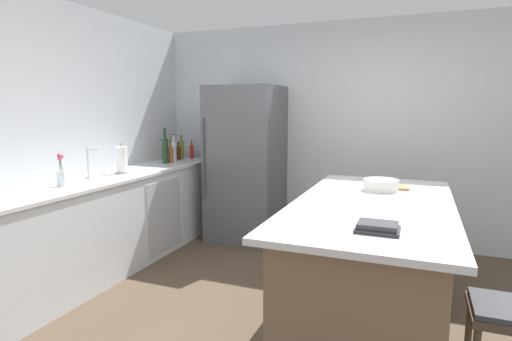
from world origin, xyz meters
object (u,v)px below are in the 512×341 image
hot_sauce_bottle (192,151)px  syrup_bottle (178,153)px  cookbook_stack (378,227)px  flower_vase (61,175)px  soda_bottle (174,150)px  sink_faucet (89,162)px  refrigerator (246,164)px  olive_oil_bottle (182,149)px  cutting_board (389,187)px  vinegar_bottle (171,154)px  mixing_bowl (381,185)px  kitchen_island (370,263)px  paper_towel_roll (122,160)px  wine_bottle (165,150)px  whiskey_bottle (172,150)px  bar_stool (507,327)px

hot_sauce_bottle → syrup_bottle: hot_sauce_bottle is taller
cookbook_stack → flower_vase: bearing=173.3°
soda_bottle → sink_faucet: bearing=-91.6°
refrigerator → olive_oil_bottle: refrigerator is taller
soda_bottle → cutting_board: (2.62, -0.75, -0.14)m
vinegar_bottle → mixing_bowl: size_ratio=0.96×
olive_oil_bottle → mixing_bowl: 2.89m
kitchen_island → refrigerator: refrigerator is taller
refrigerator → hot_sauce_bottle: (-0.86, 0.18, 0.10)m
refrigerator → flower_vase: size_ratio=6.57×
flower_vase → cutting_board: bearing=21.3°
kitchen_island → cookbook_stack: size_ratio=9.31×
paper_towel_roll → vinegar_bottle: 0.89m
refrigerator → wine_bottle: (-0.89, -0.39, 0.17)m
whiskey_bottle → cookbook_stack: bearing=-38.3°
flower_vase → hot_sauce_bottle: 2.14m
flower_vase → vinegar_bottle: flower_vase is taller
hot_sauce_bottle → olive_oil_bottle: 0.14m
flower_vase → whiskey_bottle: 1.84m
bar_stool → paper_towel_roll: bearing=161.2°
paper_towel_roll → whiskey_bottle: size_ratio=1.00×
kitchen_island → soda_bottle: soda_bottle is taller
bar_stool → soda_bottle: size_ratio=1.86×
vinegar_bottle → bar_stool: bearing=-31.5°
paper_towel_roll → cutting_board: 2.62m
soda_bottle → paper_towel_roll: bearing=-88.8°
vinegar_bottle → paper_towel_roll: bearing=-90.3°
whiskey_bottle → soda_bottle: bearing=-47.7°
refrigerator → cutting_board: refrigerator is taller
vinegar_bottle → wine_bottle: (-0.02, -0.08, 0.06)m
bar_stool → mixing_bowl: size_ratio=2.27×
bar_stool → vinegar_bottle: 3.87m
whiskey_bottle → paper_towel_roll: bearing=-85.0°
refrigerator → sink_faucet: size_ratio=6.19×
mixing_bowl → flower_vase: bearing=-161.2°
whiskey_bottle → cutting_board: bearing=-17.1°
refrigerator → cutting_board: (1.73, -0.95, 0.01)m
olive_oil_bottle → bar_stool: bearing=-35.4°
hot_sauce_bottle → soda_bottle: size_ratio=0.71×
bar_stool → olive_oil_bottle: (-3.37, 2.39, 0.55)m
wine_bottle → cookbook_stack: (2.65, -1.88, -0.15)m
vinegar_bottle → kitchen_island: bearing=-26.3°
sink_faucet → syrup_bottle: 1.57m
kitchen_island → sink_faucet: bearing=-179.5°
soda_bottle → whiskey_bottle: bearing=132.3°
soda_bottle → vinegar_bottle: size_ratio=1.28×
olive_oil_bottle → vinegar_bottle: olive_oil_bottle is taller
paper_towel_roll → flower_vase: bearing=-89.9°
flower_vase → paper_towel_roll: 0.77m
syrup_bottle → paper_towel_roll: bearing=-86.4°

